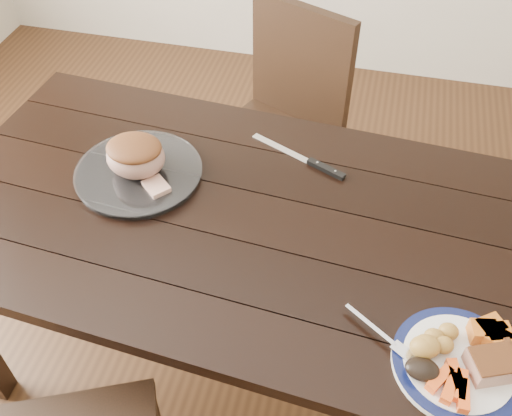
% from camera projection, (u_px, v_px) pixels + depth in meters
% --- Properties ---
extents(ground, '(4.00, 4.00, 0.00)m').
position_uv_depth(ground, '(236.00, 355.00, 2.05)').
color(ground, '#472B16').
rests_on(ground, ground).
extents(dining_table, '(1.66, 1.02, 0.75)m').
position_uv_depth(dining_table, '(230.00, 234.00, 1.58)').
color(dining_table, black).
rests_on(dining_table, ground).
extents(chair_far, '(0.56, 0.56, 0.93)m').
position_uv_depth(chair_far, '(282.00, 118.00, 2.17)').
color(chair_far, black).
rests_on(chair_far, ground).
extents(dinner_plate, '(0.27, 0.27, 0.02)m').
position_uv_depth(dinner_plate, '(457.00, 364.00, 1.19)').
color(dinner_plate, white).
rests_on(dinner_plate, dining_table).
extents(plate_rim, '(0.27, 0.27, 0.02)m').
position_uv_depth(plate_rim, '(458.00, 362.00, 1.19)').
color(plate_rim, '#0C133D').
rests_on(plate_rim, dinner_plate).
extents(serving_platter, '(0.35, 0.35, 0.02)m').
position_uv_depth(serving_platter, '(139.00, 174.00, 1.61)').
color(serving_platter, white).
rests_on(serving_platter, dining_table).
extents(pork_slice, '(0.11, 0.10, 0.04)m').
position_uv_depth(pork_slice, '(492.00, 365.00, 1.16)').
color(pork_slice, tan).
rests_on(pork_slice, dinner_plate).
extents(roasted_potatoes, '(0.10, 0.10, 0.05)m').
position_uv_depth(roasted_potatoes, '(432.00, 343.00, 1.19)').
color(roasted_potatoes, gold).
rests_on(roasted_potatoes, dinner_plate).
extents(carrot_batons, '(0.09, 0.11, 0.02)m').
position_uv_depth(carrot_batons, '(453.00, 385.00, 1.14)').
color(carrot_batons, '#F35314').
rests_on(carrot_batons, dinner_plate).
extents(pumpkin_wedges, '(0.10, 0.09, 0.04)m').
position_uv_depth(pumpkin_wedges, '(492.00, 334.00, 1.21)').
color(pumpkin_wedges, orange).
rests_on(pumpkin_wedges, dinner_plate).
extents(dark_mushroom, '(0.07, 0.05, 0.03)m').
position_uv_depth(dark_mushroom, '(422.00, 369.00, 1.16)').
color(dark_mushroom, black).
rests_on(dark_mushroom, dinner_plate).
extents(fork, '(0.16, 0.11, 0.00)m').
position_uv_depth(fork, '(382.00, 335.00, 1.23)').
color(fork, silver).
rests_on(fork, dinner_plate).
extents(roast_joint, '(0.16, 0.14, 0.11)m').
position_uv_depth(roast_joint, '(136.00, 157.00, 1.56)').
color(roast_joint, '#A97767').
rests_on(roast_joint, serving_platter).
extents(cut_slice, '(0.09, 0.09, 0.02)m').
position_uv_depth(cut_slice, '(156.00, 187.00, 1.54)').
color(cut_slice, tan).
rests_on(cut_slice, serving_platter).
extents(carving_knife, '(0.30, 0.15, 0.01)m').
position_uv_depth(carving_knife, '(314.00, 164.00, 1.64)').
color(carving_knife, silver).
rests_on(carving_knife, dining_table).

